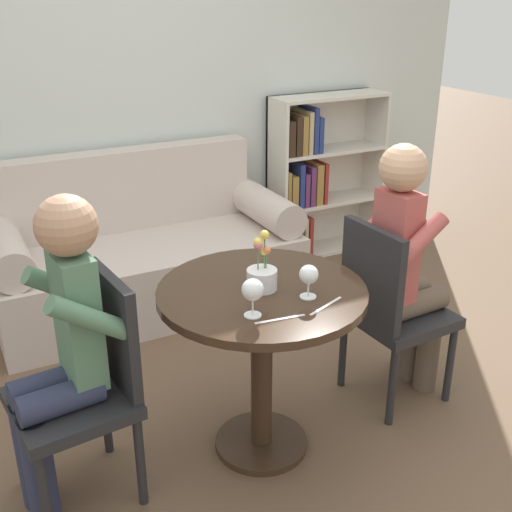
{
  "coord_description": "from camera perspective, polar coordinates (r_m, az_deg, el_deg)",
  "views": [
    {
      "loc": [
        -1.05,
        -1.98,
        1.86
      ],
      "look_at": [
        0.0,
        0.05,
        0.88
      ],
      "focal_mm": 45.0,
      "sensor_mm": 36.0,
      "label": 1
    }
  ],
  "objects": [
    {
      "name": "couch",
      "position": [
        3.97,
        -9.8,
        -0.1
      ],
      "size": [
        1.8,
        0.8,
        0.92
      ],
      "color": "beige",
      "rests_on": "ground_plane"
    },
    {
      "name": "round_table",
      "position": [
        2.58,
        0.51,
        -6.49
      ],
      "size": [
        0.83,
        0.83,
        0.76
      ],
      "color": "#382619",
      "rests_on": "ground_plane"
    },
    {
      "name": "flower_vase",
      "position": [
        2.47,
        0.46,
        -1.56
      ],
      "size": [
        0.12,
        0.12,
        0.24
      ],
      "color": "silver",
      "rests_on": "round_table"
    },
    {
      "name": "wine_glass_right",
      "position": [
        2.41,
        4.71,
        -1.76
      ],
      "size": [
        0.07,
        0.07,
        0.13
      ],
      "color": "white",
      "rests_on": "round_table"
    },
    {
      "name": "ground_plane",
      "position": [
        2.91,
        0.47,
        -16.44
      ],
      "size": [
        16.0,
        16.0,
        0.0
      ],
      "primitive_type": "plane",
      "color": "brown"
    },
    {
      "name": "chair_left",
      "position": [
        2.5,
        -14.65,
        -10.71
      ],
      "size": [
        0.46,
        0.46,
        0.9
      ],
      "rotation": [
        0.0,
        0.0,
        -1.47
      ],
      "color": "#232326",
      "rests_on": "ground_plane"
    },
    {
      "name": "chair_right",
      "position": [
        3.0,
        11.72,
        -4.38
      ],
      "size": [
        0.44,
        0.44,
        0.9
      ],
      "rotation": [
        0.0,
        0.0,
        1.62
      ],
      "color": "#232326",
      "rests_on": "ground_plane"
    },
    {
      "name": "fork_left_setting",
      "position": [
        2.28,
        2.14,
        -5.63
      ],
      "size": [
        0.19,
        0.04,
        0.0
      ],
      "color": "silver",
      "rests_on": "round_table"
    },
    {
      "name": "back_wall",
      "position": [
        4.1,
        -12.74,
        15.53
      ],
      "size": [
        5.2,
        0.05,
        2.7
      ],
      "color": "silver",
      "rests_on": "ground_plane"
    },
    {
      "name": "wine_glass_left",
      "position": [
        2.26,
        -0.3,
        -3.14
      ],
      "size": [
        0.08,
        0.08,
        0.14
      ],
      "color": "white",
      "rests_on": "round_table"
    },
    {
      "name": "bookshelf_right",
      "position": [
        4.65,
        5.03,
        7.01
      ],
      "size": [
        0.85,
        0.28,
        1.15
      ],
      "color": "silver",
      "rests_on": "ground_plane"
    },
    {
      "name": "person_right",
      "position": [
        2.98,
        13.21,
        -1.03
      ],
      "size": [
        0.43,
        0.35,
        1.24
      ],
      "rotation": [
        0.0,
        0.0,
        1.62
      ],
      "color": "brown",
      "rests_on": "ground_plane"
    },
    {
      "name": "knife_left_setting",
      "position": [
        2.38,
        6.23,
        -4.44
      ],
      "size": [
        0.18,
        0.08,
        0.0
      ],
      "color": "silver",
      "rests_on": "round_table"
    },
    {
      "name": "person_left",
      "position": [
        2.39,
        -17.0,
        -7.97
      ],
      "size": [
        0.44,
        0.37,
        1.22
      ],
      "rotation": [
        0.0,
        0.0,
        -1.47
      ],
      "color": "#282D47",
      "rests_on": "ground_plane"
    }
  ]
}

